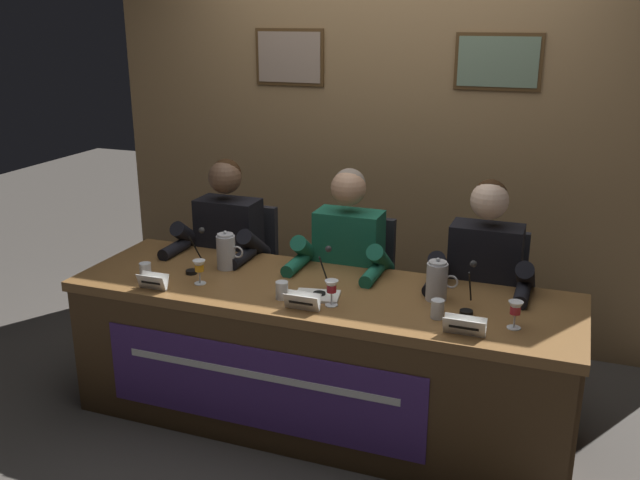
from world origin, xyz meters
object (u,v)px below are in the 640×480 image
at_px(water_cup_center, 282,291).
at_px(water_pitcher_left_side, 226,251).
at_px(conference_table, 312,341).
at_px(juice_glass_right, 515,310).
at_px(chair_right, 483,318).
at_px(document_stack_center, 317,296).
at_px(nameplate_left, 153,282).
at_px(microphone_right, 469,296).
at_px(panelist_left, 223,250).
at_px(nameplate_right, 464,326).
at_px(chair_center, 354,299).
at_px(juice_glass_left, 199,268).
at_px(water_cup_right, 437,310).
at_px(water_cup_left, 146,272).
at_px(microphone_left, 195,258).
at_px(panelist_center, 344,265).
at_px(chair_left, 240,283).
at_px(juice_glass_center, 332,288).
at_px(nameplate_center, 302,302).
at_px(microphone_center, 322,279).
at_px(water_pitcher_right_side, 437,281).
at_px(panelist_right, 482,283).

relative_size(water_cup_center, water_pitcher_left_side, 0.40).
xyz_separation_m(conference_table, juice_glass_right, (0.95, -0.04, 0.33)).
relative_size(water_cup_center, chair_right, 0.09).
bearing_deg(document_stack_center, nameplate_left, -166.48).
height_order(microphone_right, document_stack_center, microphone_right).
height_order(panelist_left, nameplate_right, panelist_left).
bearing_deg(chair_center, juice_glass_left, -129.00).
height_order(panelist_left, water_cup_right, panelist_left).
xyz_separation_m(water_cup_center, nameplate_right, (0.88, -0.09, 0.00)).
height_order(nameplate_left, water_cup_left, water_cup_left).
xyz_separation_m(water_cup_left, microphone_right, (1.61, 0.17, 0.04)).
distance_m(water_cup_left, microphone_left, 0.26).
distance_m(water_cup_center, water_pitcher_left_side, 0.52).
bearing_deg(water_cup_left, microphone_right, 5.93).
bearing_deg(microphone_right, nameplate_left, -169.55).
distance_m(panelist_left, microphone_right, 1.52).
xyz_separation_m(panelist_left, water_pitcher_left_side, (0.17, -0.28, 0.10)).
distance_m(panelist_center, juice_glass_right, 1.07).
relative_size(nameplate_left, water_cup_right, 1.77).
bearing_deg(water_cup_right, document_stack_center, 176.31).
bearing_deg(chair_left, document_stack_center, -41.62).
height_order(panelist_left, juice_glass_center, panelist_left).
bearing_deg(juice_glass_left, juice_glass_right, 0.58).
bearing_deg(water_cup_left, panelist_left, 75.78).
relative_size(nameplate_left, microphone_left, 0.70).
relative_size(nameplate_center, chair_right, 0.18).
relative_size(water_cup_center, water_cup_right, 1.00).
height_order(microphone_center, water_pitcher_left_side, microphone_center).
bearing_deg(juice_glass_left, chair_left, 101.84).
height_order(microphone_left, nameplate_center, microphone_left).
relative_size(chair_center, juice_glass_right, 7.37).
xyz_separation_m(chair_left, water_cup_left, (-0.14, -0.76, 0.32)).
distance_m(chair_left, nameplate_left, 0.93).
xyz_separation_m(chair_left, water_cup_center, (0.61, -0.76, 0.32)).
height_order(conference_table, panelist_left, panelist_left).
height_order(juice_glass_center, document_stack_center, juice_glass_center).
distance_m(water_cup_center, document_stack_center, 0.17).
height_order(microphone_center, microphone_right, same).
bearing_deg(conference_table, water_cup_left, -174.10).
xyz_separation_m(juice_glass_left, water_pitcher_right_side, (1.15, 0.21, 0.01)).
bearing_deg(nameplate_right, conference_table, 166.73).
height_order(juice_glass_left, water_pitcher_left_side, water_pitcher_left_side).
xyz_separation_m(chair_right, juice_glass_right, (0.21, -0.71, 0.37)).
distance_m(panelist_right, water_pitcher_right_side, 0.37).
distance_m(nameplate_center, water_cup_right, 0.61).
height_order(nameplate_center, water_cup_right, water_cup_right).
relative_size(chair_center, chair_right, 1.00).
distance_m(juice_glass_left, water_cup_center, 0.47).
bearing_deg(juice_glass_left, panelist_center, 41.76).
xyz_separation_m(microphone_left, chair_right, (1.43, 0.57, -0.36)).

